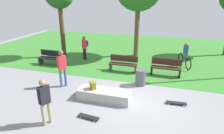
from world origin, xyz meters
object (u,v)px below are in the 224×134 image
(concrete_ledge, at_px, (104,95))
(pedestrian_with_backpack, at_px, (85,46))
(skateboard_spare, at_px, (176,103))
(trash_bin, at_px, (141,78))
(cyclist_on_bicycle, at_px, (185,56))
(park_bench_far_right, at_px, (123,63))
(backpack_on_ledge, at_px, (93,85))
(skater_watching, at_px, (62,66))
(park_bench_far_left, at_px, (166,67))
(skater_performing_trick, at_px, (44,99))
(park_bench_near_lamppost, at_px, (51,57))
(skateboard_by_ledge, at_px, (89,117))

(concrete_ledge, relative_size, pedestrian_with_backpack, 1.38)
(skateboard_spare, xyz_separation_m, trash_bin, (-1.66, 1.37, 0.33))
(cyclist_on_bicycle, bearing_deg, park_bench_far_right, -150.55)
(concrete_ledge, height_order, cyclist_on_bicycle, cyclist_on_bicycle)
(park_bench_far_right, height_order, cyclist_on_bicycle, cyclist_on_bicycle)
(skateboard_spare, bearing_deg, backpack_on_ledge, -172.08)
(skater_watching, distance_m, cyclist_on_bicycle, 7.40)
(trash_bin, bearing_deg, pedestrian_with_backpack, 144.92)
(skateboard_spare, xyz_separation_m, park_bench_far_left, (-0.52, 2.99, 0.42))
(park_bench_far_left, bearing_deg, skater_performing_trick, -123.83)
(park_bench_near_lamppost, relative_size, park_bench_far_right, 1.01)
(backpack_on_ledge, bearing_deg, pedestrian_with_backpack, 166.52)
(pedestrian_with_backpack, bearing_deg, concrete_ledge, -58.03)
(backpack_on_ledge, height_order, park_bench_near_lamppost, park_bench_near_lamppost)
(skateboard_by_ledge, bearing_deg, concrete_ledge, 85.56)
(concrete_ledge, bearing_deg, park_bench_far_right, 89.67)
(park_bench_near_lamppost, xyz_separation_m, cyclist_on_bicycle, (8.02, 2.15, 0.15))
(pedestrian_with_backpack, bearing_deg, park_bench_near_lamppost, -133.54)
(skateboard_by_ledge, xyz_separation_m, park_bench_near_lamppost, (-4.47, 4.57, 0.42))
(backpack_on_ledge, distance_m, skateboard_spare, 3.46)
(skater_performing_trick, xyz_separation_m, pedestrian_with_backpack, (-1.68, 6.89, -0.02))
(pedestrian_with_backpack, bearing_deg, trash_bin, -35.08)
(backpack_on_ledge, xyz_separation_m, trash_bin, (1.73, 1.84, -0.20))
(pedestrian_with_backpack, bearing_deg, skater_performing_trick, -76.34)
(skater_watching, xyz_separation_m, cyclist_on_bicycle, (5.72, 4.68, -0.43))
(concrete_ledge, distance_m, trash_bin, 2.22)
(concrete_ledge, xyz_separation_m, pedestrian_with_backpack, (-3.01, 4.82, 0.73))
(backpack_on_ledge, height_order, pedestrian_with_backpack, pedestrian_with_backpack)
(skater_performing_trick, distance_m, park_bench_far_right, 5.65)
(skateboard_spare, relative_size, park_bench_far_left, 0.50)
(concrete_ledge, distance_m, pedestrian_with_backpack, 5.73)
(backpack_on_ledge, bearing_deg, skater_performing_trick, -63.26)
(park_bench_far_left, bearing_deg, cyclist_on_bicycle, 60.24)
(skater_watching, xyz_separation_m, pedestrian_with_backpack, (-0.73, 4.18, -0.12))
(cyclist_on_bicycle, bearing_deg, concrete_ledge, -122.91)
(concrete_ledge, relative_size, trash_bin, 2.78)
(backpack_on_ledge, bearing_deg, park_bench_far_left, 99.37)
(backpack_on_ledge, height_order, skater_watching, skater_watching)
(park_bench_far_left, relative_size, cyclist_on_bicycle, 0.94)
(skateboard_by_ledge, xyz_separation_m, pedestrian_with_backpack, (-2.90, 6.23, 0.88))
(skateboard_by_ledge, relative_size, park_bench_far_left, 0.51)
(park_bench_far_right, distance_m, pedestrian_with_backpack, 3.38)
(concrete_ledge, bearing_deg, park_bench_far_left, 55.48)
(cyclist_on_bicycle, bearing_deg, skateboard_spare, -96.37)
(concrete_ledge, height_order, trash_bin, trash_bin)
(trash_bin, bearing_deg, skateboard_spare, -39.60)
(skater_performing_trick, relative_size, skater_watching, 0.92)
(backpack_on_ledge, bearing_deg, skateboard_by_ledge, -25.97)
(skateboard_spare, distance_m, park_bench_near_lamppost, 7.96)
(backpack_on_ledge, distance_m, skater_performing_trick, 2.27)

